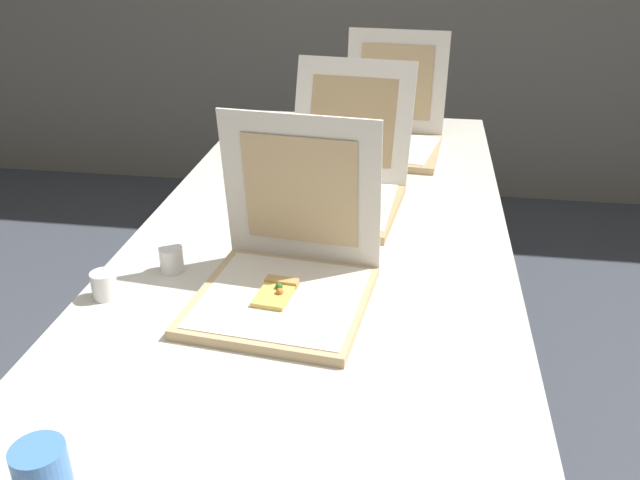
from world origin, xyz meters
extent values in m
cube|color=silver|center=(0.00, 0.60, 0.71)|extent=(0.95, 2.19, 0.03)
cylinder|color=gray|center=(-0.41, 1.63, 0.35)|extent=(0.04, 0.04, 0.69)
cylinder|color=gray|center=(0.41, 1.63, 0.35)|extent=(0.04, 0.04, 0.69)
cube|color=tan|center=(-0.03, 0.24, 0.73)|extent=(0.39, 0.39, 0.02)
cube|color=silver|center=(-0.03, 0.24, 0.74)|extent=(0.35, 0.35, 0.00)
cube|color=silver|center=(-0.02, 0.40, 0.92)|extent=(0.36, 0.08, 0.35)
cube|color=tan|center=(-0.02, 0.39, 0.92)|extent=(0.26, 0.06, 0.25)
cube|color=#EAC156|center=(-0.04, 0.23, 0.75)|extent=(0.08, 0.11, 0.01)
cube|color=tan|center=(-0.04, 0.28, 0.75)|extent=(0.07, 0.03, 0.02)
sphere|color=#2D6628|center=(-0.04, 0.25, 0.76)|extent=(0.02, 0.02, 0.02)
sphere|color=orange|center=(-0.03, 0.23, 0.76)|extent=(0.02, 0.02, 0.02)
cube|color=tan|center=(0.01, 0.75, 0.73)|extent=(0.39, 0.39, 0.02)
cube|color=silver|center=(0.01, 0.75, 0.74)|extent=(0.34, 0.34, 0.00)
cube|color=silver|center=(0.03, 0.98, 0.91)|extent=(0.37, 0.16, 0.34)
cube|color=tan|center=(0.03, 0.97, 0.91)|extent=(0.26, 0.11, 0.24)
cylinder|color=white|center=(0.02, 0.72, 0.77)|extent=(0.03, 0.03, 0.00)
cylinder|color=white|center=(0.02, 0.72, 0.76)|extent=(0.00, 0.00, 0.03)
cylinder|color=white|center=(0.01, 0.73, 0.76)|extent=(0.01, 0.00, 0.03)
cylinder|color=white|center=(0.01, 0.71, 0.76)|extent=(0.01, 0.00, 0.03)
cube|color=tan|center=(0.12, 1.25, 0.73)|extent=(0.38, 0.38, 0.02)
cube|color=silver|center=(0.13, 1.26, 0.74)|extent=(0.36, 0.36, 0.00)
cube|color=silver|center=(0.14, 1.45, 0.92)|extent=(0.36, 0.08, 0.35)
cube|color=tan|center=(0.14, 1.44, 0.92)|extent=(0.26, 0.06, 0.25)
cylinder|color=white|center=(-0.41, 0.22, 0.75)|extent=(0.05, 0.05, 0.06)
cylinder|color=white|center=(-0.31, 0.35, 0.75)|extent=(0.05, 0.05, 0.06)
cylinder|color=white|center=(-0.25, 0.99, 0.75)|extent=(0.05, 0.05, 0.06)
cylinder|color=#477FCC|center=(-0.26, -0.31, 0.76)|extent=(0.08, 0.08, 0.09)
camera|label=1|loc=(0.23, -0.93, 1.47)|focal=37.45mm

